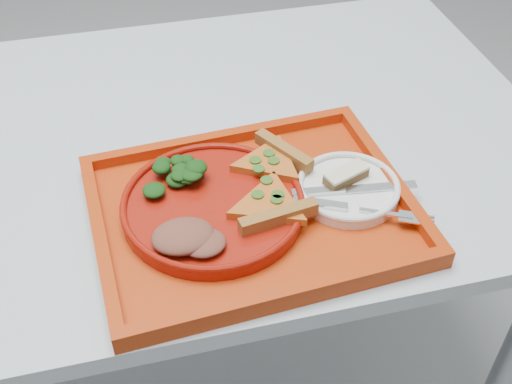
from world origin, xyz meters
TOP-DOWN VIEW (x-y plane):
  - table at (0.00, 0.00)m, footprint 1.60×0.80m
  - tray_main at (0.25, -0.21)m, footprint 0.47×0.38m
  - dinner_plate at (0.20, -0.20)m, footprint 0.26×0.26m
  - side_plate at (0.40, -0.21)m, footprint 0.15×0.15m
  - pizza_slice_a at (0.27, -0.23)m, footprint 0.13×0.14m
  - pizza_slice_b at (0.30, -0.14)m, footprint 0.16×0.15m
  - salad_heap at (0.15, -0.14)m, footprint 0.08×0.07m
  - meat_portion at (0.14, -0.27)m, footprint 0.08×0.07m
  - dessert_bar at (0.40, -0.20)m, footprint 0.07×0.05m
  - knife at (0.40, -0.22)m, footprint 0.19×0.04m
  - fork at (0.39, -0.26)m, footprint 0.18×0.10m

SIDE VIEW (x-z plane):
  - table at x=0.00m, z-range 0.30..1.05m
  - tray_main at x=0.25m, z-range 0.75..0.76m
  - side_plate at x=0.40m, z-range 0.76..0.78m
  - dinner_plate at x=0.20m, z-range 0.76..0.78m
  - knife at x=0.40m, z-range 0.78..0.78m
  - fork at x=0.39m, z-range 0.78..0.78m
  - dessert_bar at x=0.40m, z-range 0.78..0.79m
  - pizza_slice_a at x=0.27m, z-range 0.78..0.80m
  - pizza_slice_b at x=0.30m, z-range 0.78..0.80m
  - meat_portion at x=0.14m, z-range 0.78..0.81m
  - salad_heap at x=0.15m, z-range 0.78..0.82m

